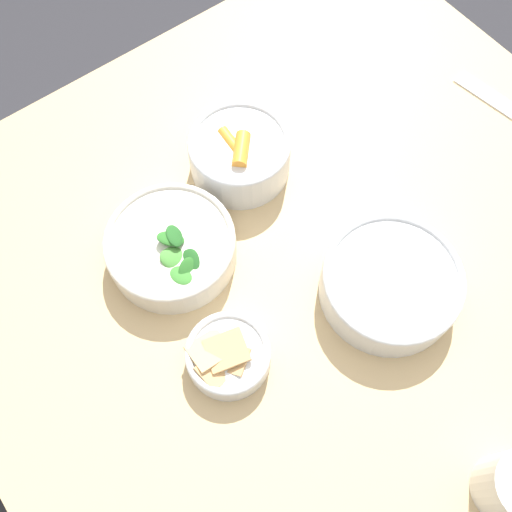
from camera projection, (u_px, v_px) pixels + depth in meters
ground_plane at (287, 373)px, 1.50m from camera, size 10.00×10.00×0.00m
dining_table at (306, 281)px, 0.92m from camera, size 0.96×1.01×0.76m
bowl_carrots at (238, 155)px, 0.84m from camera, size 0.15×0.15×0.08m
bowl_greens at (172, 247)px, 0.79m from camera, size 0.18×0.18×0.07m
bowl_beans_hotdog at (390, 284)px, 0.76m from camera, size 0.19×0.19×0.06m
bowl_cookies at (227, 356)px, 0.73m from camera, size 0.11×0.11×0.05m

